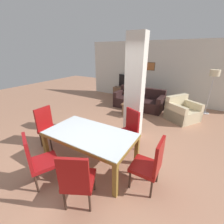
% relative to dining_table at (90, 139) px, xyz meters
% --- Properties ---
extents(ground_plane, '(18.00, 18.00, 0.00)m').
position_rel_dining_table_xyz_m(ground_plane, '(0.00, 0.00, -0.59)').
color(ground_plane, '#A8755A').
extents(back_wall, '(7.20, 0.09, 2.70)m').
position_rel_dining_table_xyz_m(back_wall, '(-0.00, 5.12, 0.76)').
color(back_wall, silver).
rests_on(back_wall, ground_plane).
extents(divider_pillar, '(0.47, 0.31, 2.70)m').
position_rel_dining_table_xyz_m(divider_pillar, '(0.27, 1.60, 0.76)').
color(divider_pillar, silver).
rests_on(divider_pillar, ground_plane).
extents(dining_table, '(1.81, 1.01, 0.73)m').
position_rel_dining_table_xyz_m(dining_table, '(0.00, 0.00, 0.00)').
color(dining_table, olive).
rests_on(dining_table, ground_plane).
extents(dining_chair_head_left, '(0.46, 0.46, 1.00)m').
position_rel_dining_table_xyz_m(dining_chair_head_left, '(-1.34, 0.00, -0.07)').
color(dining_chair_head_left, maroon).
rests_on(dining_chair_head_left, ground_plane).
extents(dining_chair_far_right, '(0.62, 0.62, 1.00)m').
position_rel_dining_table_xyz_m(dining_chair_far_right, '(0.45, 0.90, -0.07)').
color(dining_chair_far_right, maroon).
rests_on(dining_chair_far_right, ground_plane).
extents(dining_chair_near_left, '(0.62, 0.62, 1.00)m').
position_rel_dining_table_xyz_m(dining_chair_near_left, '(-0.45, -0.90, -0.07)').
color(dining_chair_near_left, maroon).
rests_on(dining_chair_near_left, ground_plane).
extents(dining_chair_head_right, '(0.46, 0.46, 1.00)m').
position_rel_dining_table_xyz_m(dining_chair_head_right, '(1.28, 0.00, -0.07)').
color(dining_chair_head_right, maroon).
rests_on(dining_chair_head_right, ground_plane).
extents(dining_chair_near_right, '(0.62, 0.62, 1.00)m').
position_rel_dining_table_xyz_m(dining_chair_near_right, '(0.45, -0.87, -0.07)').
color(dining_chair_near_right, maroon).
rests_on(dining_chair_near_right, ground_plane).
extents(sofa, '(1.99, 0.90, 0.82)m').
position_rel_dining_table_xyz_m(sofa, '(-0.37, 3.74, -0.31)').
color(sofa, '#2F1B1B').
rests_on(sofa, ground_plane).
extents(armchair, '(1.22, 1.24, 0.82)m').
position_rel_dining_table_xyz_m(armchair, '(1.37, 3.37, -0.31)').
color(armchair, beige).
rests_on(armchair, ground_plane).
extents(coffee_table, '(0.60, 0.48, 0.45)m').
position_rel_dining_table_xyz_m(coffee_table, '(-0.34, 2.82, -0.36)').
color(coffee_table, brown).
rests_on(coffee_table, ground_plane).
extents(bottle, '(0.08, 0.08, 0.22)m').
position_rel_dining_table_xyz_m(bottle, '(-0.33, 2.88, -0.05)').
color(bottle, '#194C23').
rests_on(bottle, coffee_table).
extents(tv_stand, '(1.13, 0.40, 0.51)m').
position_rel_dining_table_xyz_m(tv_stand, '(-1.61, 4.84, -0.34)').
color(tv_stand, brown).
rests_on(tv_stand, ground_plane).
extents(tv_screen, '(0.79, 0.38, 0.64)m').
position_rel_dining_table_xyz_m(tv_screen, '(-1.61, 4.84, 0.23)').
color(tv_screen, black).
rests_on(tv_screen, tv_stand).
extents(floor_lamp, '(0.32, 0.32, 1.66)m').
position_rel_dining_table_xyz_m(floor_lamp, '(2.10, 4.49, 0.80)').
color(floor_lamp, '#B7B7BC').
rests_on(floor_lamp, ground_plane).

